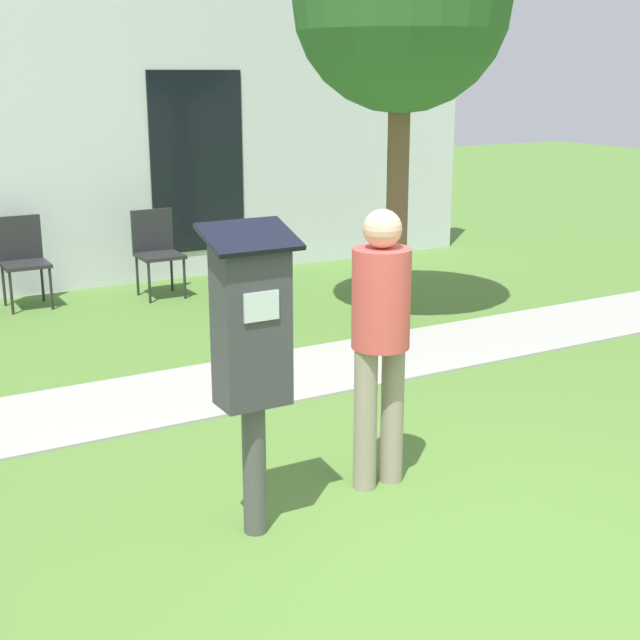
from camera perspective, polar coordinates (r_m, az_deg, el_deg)
ground_plane at (r=4.43m, az=7.99°, el=-15.49°), size 40.00×40.00×0.00m
sidewalk at (r=6.67m, az=-6.95°, el=-4.37°), size 12.00×1.10×0.02m
building_facade at (r=9.89m, az=-15.89°, el=11.07°), size 10.00×0.26×3.20m
parking_meter at (r=4.31m, az=-4.39°, el=-1.39°), size 0.44×0.31×1.59m
person_standing at (r=4.86m, az=3.90°, el=-0.51°), size 0.32×0.32×1.58m
outdoor_chair_left at (r=9.36m, az=-18.51°, el=4.02°), size 0.44×0.44×0.90m
outdoor_chair_middle at (r=9.47m, az=-10.43°, el=4.69°), size 0.44×0.44×0.90m
tree at (r=8.19m, az=5.26°, el=19.50°), size 1.90×1.90×3.82m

